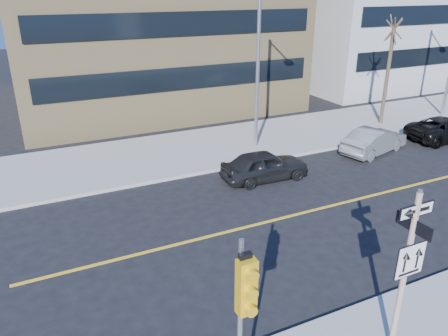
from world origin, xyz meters
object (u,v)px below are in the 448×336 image
traffic_signal (245,301)px  parked_car_a (265,165)px  street_tree_west (394,32)px  streetlight_a (261,57)px  parked_car_c (446,129)px  parked_car_b (374,141)px  sign_pole (407,265)px

traffic_signal → parked_car_a: bearing=57.4°
street_tree_west → traffic_signal: bearing=-140.6°
parked_car_a → streetlight_a: size_ratio=0.49×
parked_car_c → streetlight_a: (-10.21, 3.10, 4.12)m
parked_car_b → streetlight_a: size_ratio=0.50×
traffic_signal → streetlight_a: streetlight_a is taller
parked_car_a → parked_car_b: parked_car_a is taller
sign_pole → parked_car_b: 13.88m
parked_car_c → traffic_signal: bearing=123.0°
street_tree_west → parked_car_c: bearing=-71.7°
traffic_signal → parked_car_b: (13.12, 10.46, -2.37)m
sign_pole → street_tree_west: (13.00, 13.81, 3.09)m
parked_car_a → street_tree_west: (10.62, 3.98, 4.86)m
traffic_signal → parked_car_c: bearing=29.5°
traffic_signal → parked_car_a: 12.08m
sign_pole → parked_car_b: bearing=48.5°
parked_car_b → street_tree_west: bearing=-62.4°
sign_pole → streetlight_a: streetlight_a is taller
parked_car_b → sign_pole: bearing=124.0°
parked_car_a → parked_car_c: (11.83, 0.34, -0.03)m
traffic_signal → parked_car_a: (6.38, 9.98, -2.36)m
traffic_signal → parked_car_c: 21.06m
traffic_signal → parked_car_c: (18.21, 10.32, -2.39)m
street_tree_west → parked_car_b: bearing=-137.9°
parked_car_a → sign_pole: bearing=168.5°
parked_car_b → street_tree_west: size_ratio=0.63×
sign_pole → street_tree_west: bearing=46.7°
parked_car_c → street_tree_west: street_tree_west is taller
parked_car_b → street_tree_west: 7.14m
sign_pole → traffic_signal: bearing=-177.9°
streetlight_a → sign_pole: bearing=-106.8°
parked_car_b → parked_car_c: 5.09m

